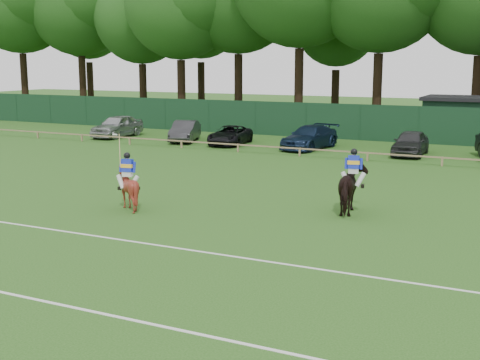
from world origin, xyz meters
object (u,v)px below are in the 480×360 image
Objects in this scene: horse_dark at (353,188)px; horse_chestnut at (128,188)px; suv_black at (230,135)px; sedan_grey at (185,131)px; sedan_navy at (310,137)px; hatch_grey at (410,143)px; sedan_silver at (117,126)px.

horse_dark is 1.40× the size of horse_chestnut.
horse_chestnut is 19.04m from suv_black.
sedan_grey is at bearing -78.16° from horse_chestnut.
hatch_grey reaches higher than sedan_navy.
sedan_navy is 6.28m from hatch_grey.
horse_dark is at bearing -36.52° from sedan_silver.
sedan_silver is at bearing -47.97° from horse_dark.
suv_black is at bearing -87.70° from horse_chestnut.
hatch_grey is (6.62, 18.67, -0.05)m from horse_chestnut.
sedan_navy is (0.34, 18.72, -0.06)m from horse_chestnut.
sedan_grey is 3.54m from suv_black.
horse_dark is 19.95m from suv_black.
hatch_grey reaches higher than suv_black.
suv_black is at bearing -167.89° from sedan_navy.
horse_dark is at bearing -58.52° from suv_black.
horse_chestnut is 0.35× the size of suv_black.
hatch_grey is (11.71, 0.32, 0.11)m from suv_black.
sedan_grey is at bearing -170.18° from sedan_navy.
horse_dark reaches higher than sedan_silver.
horse_chestnut is 19.81m from hatch_grey.
horse_dark is 0.47× the size of sedan_silver.
suv_black is 0.89× the size of sedan_navy.
sedan_silver is 14.69m from sedan_navy.
hatch_grey is at bearing -6.87° from suv_black.
hatch_grey reaches higher than sedan_grey.
suv_black is at bearing 179.70° from hatch_grey.
hatch_grey is (-1.10, 15.62, -0.20)m from horse_dark.
horse_dark is 17.32m from sedan_navy.
horse_dark is at bearing -171.62° from horse_chestnut.
horse_chestnut is 0.37× the size of sedan_grey.
sedan_navy is at bearing -17.94° from sedan_grey.
hatch_grey is (20.97, 0.17, -0.07)m from sedan_silver.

